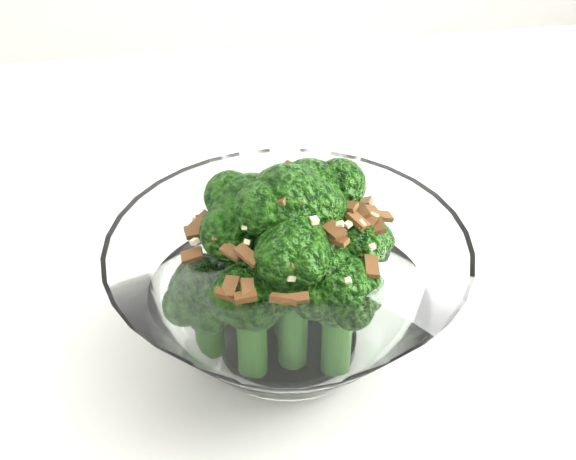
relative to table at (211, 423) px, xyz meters
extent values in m
cube|color=white|center=(0.00, 0.00, 0.05)|extent=(1.23, 0.85, 0.04)
cylinder|color=white|center=(0.05, -0.01, 0.07)|extent=(0.08, 0.08, 0.01)
cylinder|color=#275E18|center=(0.05, -0.01, 0.12)|extent=(0.02, 0.02, 0.08)
sphere|color=#256012|center=(0.05, -0.01, 0.17)|extent=(0.05, 0.05, 0.05)
cylinder|color=#275E18|center=(0.07, -0.04, 0.10)|extent=(0.02, 0.02, 0.05)
sphere|color=#256012|center=(0.07, -0.04, 0.13)|extent=(0.04, 0.04, 0.04)
cylinder|color=#275E18|center=(0.03, -0.03, 0.10)|extent=(0.02, 0.02, 0.05)
sphere|color=#256012|center=(0.03, -0.03, 0.13)|extent=(0.04, 0.04, 0.04)
cylinder|color=#275E18|center=(0.00, -0.01, 0.10)|extent=(0.02, 0.02, 0.04)
sphere|color=#256012|center=(0.00, -0.01, 0.12)|extent=(0.04, 0.04, 0.04)
cylinder|color=#275E18|center=(0.05, -0.03, 0.11)|extent=(0.02, 0.02, 0.07)
sphere|color=#256012|center=(0.05, -0.03, 0.15)|extent=(0.04, 0.04, 0.04)
cylinder|color=#275E18|center=(0.03, 0.00, 0.11)|extent=(0.02, 0.02, 0.07)
sphere|color=#256012|center=(0.03, 0.00, 0.16)|extent=(0.05, 0.05, 0.05)
cylinder|color=#275E18|center=(0.06, 0.01, 0.11)|extent=(0.02, 0.02, 0.07)
sphere|color=#256012|center=(0.06, 0.01, 0.16)|extent=(0.04, 0.04, 0.04)
cylinder|color=#275E18|center=(0.05, 0.04, 0.10)|extent=(0.02, 0.02, 0.04)
sphere|color=#256012|center=(0.05, 0.04, 0.13)|extent=(0.04, 0.04, 0.04)
cylinder|color=#275E18|center=(0.08, -0.01, 0.10)|extent=(0.02, 0.02, 0.05)
sphere|color=#256012|center=(0.08, -0.01, 0.14)|extent=(0.04, 0.04, 0.04)
cylinder|color=#275E18|center=(0.09, 0.02, 0.10)|extent=(0.02, 0.02, 0.04)
sphere|color=#256012|center=(0.09, 0.02, 0.12)|extent=(0.04, 0.04, 0.04)
cube|color=brown|center=(0.06, 0.01, 0.18)|extent=(0.01, 0.01, 0.01)
cube|color=brown|center=(0.00, -0.01, 0.15)|extent=(0.01, 0.01, 0.01)
cube|color=brown|center=(0.08, -0.01, 0.16)|extent=(0.01, 0.01, 0.01)
cube|color=brown|center=(0.01, 0.01, 0.15)|extent=(0.01, 0.01, 0.01)
cube|color=brown|center=(0.02, -0.03, 0.16)|extent=(0.01, 0.01, 0.01)
cube|color=brown|center=(0.09, -0.01, 0.16)|extent=(0.01, 0.01, 0.01)
cube|color=brown|center=(0.02, -0.05, 0.15)|extent=(0.01, 0.01, 0.01)
cube|color=brown|center=(0.05, 0.02, 0.17)|extent=(0.01, 0.01, 0.01)
cube|color=brown|center=(0.01, -0.05, 0.15)|extent=(0.01, 0.01, 0.01)
cube|color=brown|center=(0.02, -0.04, 0.15)|extent=(0.01, 0.01, 0.01)
cube|color=brown|center=(0.05, 0.02, 0.17)|extent=(0.01, 0.01, 0.01)
cube|color=brown|center=(0.05, -0.02, 0.18)|extent=(0.01, 0.01, 0.01)
cube|color=brown|center=(0.07, 0.03, 0.16)|extent=(0.01, 0.02, 0.01)
cube|color=brown|center=(0.04, 0.03, 0.16)|extent=(0.02, 0.01, 0.01)
cube|color=brown|center=(0.09, -0.01, 0.16)|extent=(0.01, 0.01, 0.00)
cube|color=brown|center=(0.01, -0.01, 0.16)|extent=(0.01, 0.01, 0.01)
cube|color=brown|center=(0.10, 0.02, 0.15)|extent=(0.01, 0.01, 0.01)
cube|color=brown|center=(0.10, 0.01, 0.15)|extent=(0.01, 0.01, 0.01)
cube|color=brown|center=(0.05, -0.04, 0.16)|extent=(0.01, 0.01, 0.01)
cube|color=brown|center=(0.07, 0.04, 0.15)|extent=(0.01, 0.01, 0.01)
cube|color=brown|center=(0.06, 0.01, 0.17)|extent=(0.01, 0.01, 0.01)
cube|color=brown|center=(0.00, 0.01, 0.15)|extent=(0.01, 0.01, 0.01)
cube|color=brown|center=(0.10, 0.01, 0.15)|extent=(0.01, 0.01, 0.01)
cube|color=brown|center=(0.00, 0.00, 0.15)|extent=(0.02, 0.01, 0.01)
cube|color=brown|center=(0.04, 0.02, 0.17)|extent=(0.01, 0.01, 0.01)
cube|color=brown|center=(0.09, -0.01, 0.16)|extent=(0.01, 0.02, 0.01)
cube|color=brown|center=(0.04, -0.04, 0.16)|extent=(0.01, 0.02, 0.01)
cube|color=brown|center=(0.03, 0.02, 0.16)|extent=(0.01, 0.01, 0.01)
cube|color=brown|center=(0.09, 0.02, 0.15)|extent=(0.01, 0.01, 0.01)
cube|color=brown|center=(0.07, 0.01, 0.17)|extent=(0.01, 0.01, 0.01)
cube|color=brown|center=(0.07, -0.03, 0.16)|extent=(0.01, 0.01, 0.00)
cube|color=brown|center=(0.06, -0.03, 0.16)|extent=(0.01, 0.02, 0.01)
cube|color=brown|center=(0.03, -0.04, 0.16)|extent=(0.01, 0.02, 0.01)
cube|color=brown|center=(0.09, -0.04, 0.15)|extent=(0.01, 0.01, 0.01)
cube|color=brown|center=(0.04, -0.06, 0.15)|extent=(0.01, 0.01, 0.01)
cube|color=brown|center=(0.06, 0.00, 0.18)|extent=(0.01, 0.01, 0.01)
cube|color=brown|center=(0.05, 0.03, 0.16)|extent=(0.01, 0.01, 0.00)
cube|color=brown|center=(0.03, 0.02, 0.16)|extent=(0.02, 0.01, 0.00)
cube|color=brown|center=(0.06, 0.05, 0.15)|extent=(0.01, 0.01, 0.01)
cube|color=brown|center=(0.05, 0.04, 0.16)|extent=(0.01, 0.01, 0.01)
cube|color=brown|center=(0.05, -0.02, 0.18)|extent=(0.01, 0.02, 0.01)
cube|color=brown|center=(0.05, -0.06, 0.15)|extent=(0.01, 0.01, 0.00)
cube|color=brown|center=(0.01, -0.01, 0.16)|extent=(0.01, 0.01, 0.01)
cube|color=brown|center=(0.02, -0.05, 0.15)|extent=(0.01, 0.01, 0.01)
cube|color=brown|center=(0.05, 0.04, 0.16)|extent=(0.01, 0.01, 0.00)
cube|color=brown|center=(0.08, -0.01, 0.16)|extent=(0.01, 0.01, 0.01)
cube|color=brown|center=(0.07, -0.03, 0.17)|extent=(0.01, 0.01, 0.01)
cube|color=beige|center=(0.08, -0.02, 0.17)|extent=(0.00, 0.00, 0.00)
cube|color=beige|center=(0.02, -0.02, 0.17)|extent=(0.00, 0.00, 0.00)
cube|color=beige|center=(0.02, 0.04, 0.15)|extent=(0.00, 0.00, 0.00)
cube|color=beige|center=(0.00, -0.01, 0.15)|extent=(0.01, 0.01, 0.00)
cube|color=beige|center=(0.05, -0.02, 0.18)|extent=(0.01, 0.00, 0.00)
cube|color=beige|center=(0.09, -0.02, 0.16)|extent=(0.01, 0.01, 0.01)
cube|color=beige|center=(0.03, -0.03, 0.16)|extent=(0.00, 0.00, 0.00)
cube|color=beige|center=(0.07, -0.02, 0.17)|extent=(0.00, 0.00, 0.00)
cube|color=beige|center=(0.02, 0.03, 0.15)|extent=(0.01, 0.01, 0.01)
cube|color=beige|center=(0.05, -0.01, 0.18)|extent=(0.01, 0.01, 0.01)
cube|color=beige|center=(0.01, 0.01, 0.16)|extent=(0.00, 0.00, 0.00)
cube|color=beige|center=(0.09, 0.02, 0.15)|extent=(0.00, 0.00, 0.00)
cube|color=beige|center=(0.06, 0.00, 0.18)|extent=(0.01, 0.01, 0.01)
cube|color=beige|center=(0.08, 0.01, 0.17)|extent=(0.01, 0.01, 0.00)
cube|color=beige|center=(0.07, -0.05, 0.15)|extent=(0.00, 0.00, 0.00)
cube|color=beige|center=(0.04, -0.05, 0.16)|extent=(0.01, 0.01, 0.00)
cube|color=beige|center=(0.04, -0.05, 0.16)|extent=(0.00, 0.00, 0.00)
cube|color=beige|center=(0.07, 0.03, 0.16)|extent=(0.00, 0.00, 0.00)
cube|color=beige|center=(0.03, 0.00, 0.18)|extent=(0.00, 0.00, 0.00)
cube|color=beige|center=(0.05, 0.04, 0.15)|extent=(0.01, 0.00, 0.00)
cube|color=beige|center=(0.09, -0.03, 0.16)|extent=(0.00, 0.00, 0.00)
cube|color=beige|center=(0.00, 0.01, 0.15)|extent=(0.00, 0.00, 0.00)
cube|color=beige|center=(0.04, 0.02, 0.17)|extent=(0.01, 0.01, 0.01)
cube|color=beige|center=(0.01, 0.01, 0.16)|extent=(0.01, 0.01, 0.01)
cube|color=beige|center=(0.06, 0.01, 0.18)|extent=(0.00, 0.00, 0.00)
cube|color=beige|center=(0.06, -0.03, 0.17)|extent=(0.01, 0.01, 0.00)
cube|color=beige|center=(0.09, 0.00, 0.16)|extent=(0.01, 0.01, 0.00)
cube|color=beige|center=(0.04, -0.01, 0.18)|extent=(0.00, 0.00, 0.00)
camera|label=1|loc=(0.01, -0.38, 0.43)|focal=55.00mm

